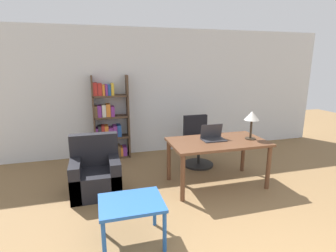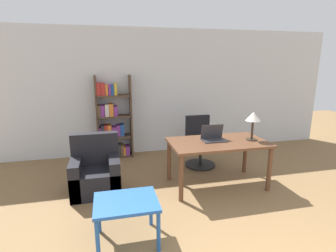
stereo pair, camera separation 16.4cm
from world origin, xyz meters
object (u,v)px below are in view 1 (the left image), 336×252
object	(u,v)px
laptop	(213,137)
armchair	(96,175)
desk	(217,147)
side_table_blue	(131,207)
bookshelf	(109,123)
office_chair	(198,144)
table_lamp	(252,117)

from	to	relation	value
laptop	armchair	bearing A→B (deg)	175.02
desk	side_table_blue	distance (m)	1.92
laptop	armchair	distance (m)	1.96
desk	laptop	bearing A→B (deg)	126.50
bookshelf	laptop	bearing A→B (deg)	-47.36
side_table_blue	armchair	world-z (taller)	armchair
armchair	bookshelf	bearing A→B (deg)	78.41
desk	side_table_blue	size ratio (longest dim) A/B	2.23
office_chair	table_lamp	bearing A→B (deg)	-60.72
office_chair	bookshelf	bearing A→B (deg)	152.45
desk	laptop	xyz separation A→B (m)	(-0.05, 0.07, 0.15)
table_lamp	armchair	world-z (taller)	table_lamp
desk	laptop	size ratio (longest dim) A/B	4.15
office_chair	side_table_blue	distance (m)	2.55
desk	laptop	world-z (taller)	laptop
side_table_blue	desk	bearing A→B (deg)	34.86
desk	office_chair	world-z (taller)	office_chair
side_table_blue	armchair	xyz separation A→B (m)	(-0.37, 1.32, -0.14)
side_table_blue	table_lamp	bearing A→B (deg)	26.05
table_lamp	bookshelf	xyz separation A→B (m)	(-2.18, 1.82, -0.37)
side_table_blue	bookshelf	distance (m)	2.88
office_chair	bookshelf	xyz separation A→B (m)	(-1.64, 0.86, 0.32)
office_chair	side_table_blue	size ratio (longest dim) A/B	1.39
desk	side_table_blue	world-z (taller)	desk
laptop	bookshelf	size ratio (longest dim) A/B	0.22
bookshelf	desk	bearing A→B (deg)	-47.60
office_chair	armchair	bearing A→B (deg)	-160.94
desk	bookshelf	bearing A→B (deg)	132.40
desk	laptop	distance (m)	0.18
laptop	side_table_blue	distance (m)	1.94
armchair	office_chair	bearing A→B (deg)	19.06
laptop	side_table_blue	world-z (taller)	laptop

